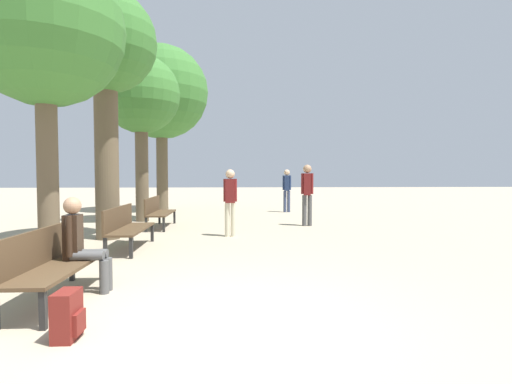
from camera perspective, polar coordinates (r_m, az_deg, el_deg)
name	(u,v)px	position (r m, az deg, el deg)	size (l,w,h in m)	color
ground_plane	(207,322)	(4.28, -7.03, -18.00)	(80.00, 80.00, 0.00)	tan
bench_row_0	(51,260)	(5.36, -27.26, -8.67)	(0.54, 1.89, 0.85)	#4C3823
bench_row_1	(126,225)	(8.37, -18.09, -4.52)	(0.54, 1.89, 0.85)	#4C3823
bench_row_2	(158,210)	(11.51, -13.88, -2.55)	(0.54, 1.89, 0.85)	#4C3823
tree_row_0	(44,30)	(7.43, -27.99, 19.72)	(2.43, 2.43, 4.99)	brown
tree_row_1	(105,50)	(10.20, -20.77, 18.38)	(2.32, 2.32, 5.67)	brown
tree_row_2	(141,97)	(13.34, -16.12, 12.91)	(2.43, 2.43, 5.21)	brown
tree_row_3	(161,93)	(16.86, -13.37, 13.57)	(3.72, 3.72, 6.63)	brown
person_seated	(82,242)	(5.54, -23.61, -6.56)	(0.57, 0.32, 1.21)	#4C4C4C
backpack	(68,316)	(4.16, -25.32, -15.68)	(0.22, 0.31, 0.44)	maroon
pedestrian_near	(307,191)	(11.59, 7.32, 0.16)	(0.36, 0.27, 1.77)	#4C4C4C
pedestrian_mid	(287,188)	(15.66, 4.43, 0.61)	(0.34, 0.25, 1.67)	#384260
pedestrian_far	(230,198)	(9.57, -3.70, -0.88)	(0.33, 0.22, 1.61)	beige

